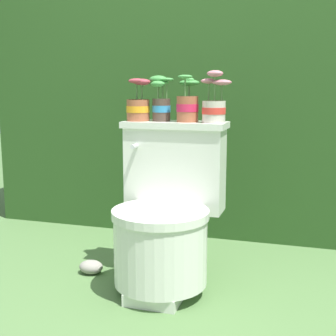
% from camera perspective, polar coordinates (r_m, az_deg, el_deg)
% --- Properties ---
extents(ground_plane, '(12.00, 12.00, 0.00)m').
position_cam_1_polar(ground_plane, '(2.15, 0.47, -15.36)').
color(ground_plane, '#4C703D').
extents(hedge_backdrop, '(2.95, 0.61, 1.69)m').
position_cam_1_polar(hedge_backdrop, '(3.06, 6.70, 8.52)').
color(hedge_backdrop, '#284C1E').
rests_on(hedge_backdrop, ground).
extents(toilet, '(0.49, 0.54, 0.76)m').
position_cam_1_polar(toilet, '(2.14, -0.27, -6.15)').
color(toilet, silver).
rests_on(toilet, ground).
extents(potted_plant_left, '(0.12, 0.11, 0.20)m').
position_cam_1_polar(potted_plant_left, '(2.25, -3.64, 7.60)').
color(potted_plant_left, '#9E5638').
rests_on(potted_plant_left, toilet).
extents(potted_plant_midleft, '(0.12, 0.10, 0.21)m').
position_cam_1_polar(potted_plant_midleft, '(2.23, -0.87, 8.15)').
color(potted_plant_midleft, '#47382D').
rests_on(potted_plant_midleft, toilet).
extents(potted_plant_middle, '(0.11, 0.14, 0.21)m').
position_cam_1_polar(potted_plant_middle, '(2.19, 2.41, 7.80)').
color(potted_plant_middle, '#9E5638').
rests_on(potted_plant_middle, toilet).
extents(potted_plant_midright, '(0.14, 0.11, 0.23)m').
position_cam_1_polar(potted_plant_midright, '(2.14, 5.66, 7.64)').
color(potted_plant_midright, beige).
rests_on(potted_plant_midright, toilet).
extents(garden_stone, '(0.12, 0.10, 0.07)m').
position_cam_1_polar(garden_stone, '(2.40, -9.35, -11.82)').
color(garden_stone, gray).
rests_on(garden_stone, ground).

